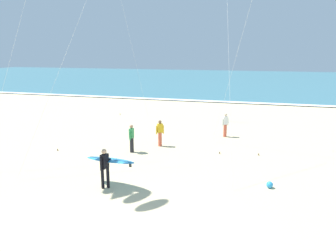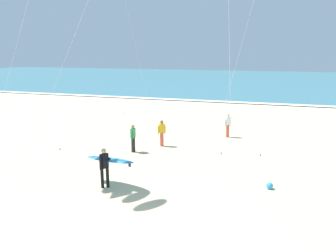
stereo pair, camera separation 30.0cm
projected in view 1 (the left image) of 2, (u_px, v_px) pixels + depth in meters
The scene contains 8 objects.
ground_plane at pixel (120, 250), 9.27m from camera, with size 160.00×160.00×0.00m, color beige.
ocean_water at pixel (243, 80), 63.62m from camera, with size 160.00×60.00×0.08m, color teal.
shoreline_foam at pixel (226, 102), 35.83m from camera, with size 160.00×1.17×0.01m, color white.
surfer_lead at pixel (107, 163), 13.41m from camera, with size 2.50×1.14×1.71m.
bystander_yellow_top at pixel (160, 133), 19.25m from camera, with size 0.42×0.34×1.59m.
bystander_white_top at pixel (225, 125), 21.37m from camera, with size 0.41×0.34×1.59m.
bystander_green_top at pixel (132, 138), 18.07m from camera, with size 0.22×0.50×1.59m.
beach_ball at pixel (270, 185), 13.46m from camera, with size 0.28×0.28×0.28m, color #2D99DB.
Camera 1 is at (3.61, -7.50, 5.59)m, focal length 34.47 mm.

